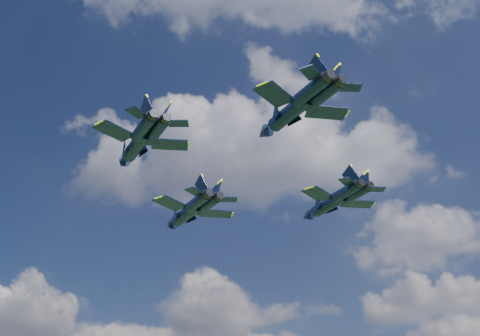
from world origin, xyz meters
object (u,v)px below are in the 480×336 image
jet_lead (186,214)px  jet_right (327,205)px  jet_left (136,146)px  jet_slot (288,114)px

jet_lead → jet_right: jet_lead is taller
jet_lead → jet_left: 24.11m
jet_left → jet_slot: bearing=-50.2°
jet_lead → jet_left: jet_lead is taller
jet_lead → jet_slot: bearing=-96.4°
jet_right → jet_slot: jet_slot is taller
jet_left → jet_right: size_ratio=0.99×
jet_left → jet_slot: (19.77, -4.45, -0.01)m
jet_lead → jet_left: size_ratio=1.10×
jet_right → jet_slot: 25.78m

